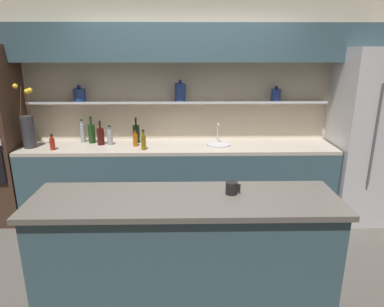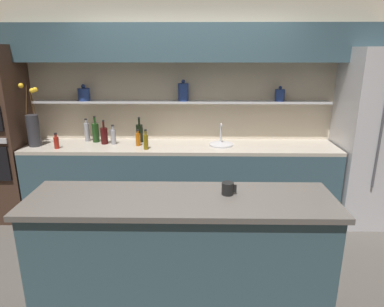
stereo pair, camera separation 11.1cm
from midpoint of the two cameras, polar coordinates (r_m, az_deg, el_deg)
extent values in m
plane|color=#4C4742|center=(3.37, -0.32, -19.81)|extent=(12.00, 12.00, 0.00)
cube|color=beige|center=(4.36, 0.12, 7.47)|extent=(5.20, 0.10, 2.60)
cube|color=#B7B7BC|center=(4.21, -1.04, 8.60)|extent=(3.60, 0.18, 0.02)
cylinder|color=navy|center=(4.39, -16.86, 9.38)|extent=(0.14, 0.14, 0.15)
sphere|color=navy|center=(4.38, -16.97, 10.67)|extent=(0.05, 0.05, 0.05)
cylinder|color=navy|center=(4.18, -0.68, 10.18)|extent=(0.13, 0.13, 0.21)
sphere|color=navy|center=(4.17, -0.69, 11.92)|extent=(0.04, 0.04, 0.04)
cylinder|color=navy|center=(4.31, 15.15, 9.34)|extent=(0.12, 0.12, 0.14)
sphere|color=navy|center=(4.30, 15.25, 10.54)|extent=(0.04, 0.04, 0.04)
cube|color=#334C56|center=(4.08, 0.08, 17.96)|extent=(4.42, 0.34, 0.42)
cube|color=#334C56|center=(4.25, -1.07, -4.86)|extent=(3.70, 0.62, 0.88)
cube|color=#ADA393|center=(4.10, -1.11, 1.12)|extent=(3.70, 0.62, 0.04)
cube|color=#334C56|center=(2.69, -0.58, -17.73)|extent=(2.13, 0.55, 0.98)
cube|color=#56514C|center=(2.43, -0.61, -7.81)|extent=(2.19, 0.61, 0.04)
cube|color=#B7B7BC|center=(4.56, 28.86, 2.21)|extent=(0.81, 0.70, 2.05)
cylinder|color=#4C4C51|center=(4.15, 29.55, 2.30)|extent=(0.02, 0.02, 1.13)
cylinder|color=#2D2D33|center=(4.41, -24.25, 3.50)|extent=(0.14, 0.14, 0.37)
cylinder|color=#4C3319|center=(4.32, -24.51, 7.67)|extent=(0.02, 0.02, 0.28)
sphere|color=yellow|center=(4.27, -24.44, 9.52)|extent=(0.06, 0.06, 0.06)
cylinder|color=#4C3319|center=(4.36, -25.24, 8.00)|extent=(0.01, 0.10, 0.32)
sphere|color=yellow|center=(4.36, -25.99, 10.14)|extent=(0.06, 0.06, 0.06)
cylinder|color=#4C3319|center=(4.34, -24.33, 7.76)|extent=(0.03, 0.08, 0.28)
sphere|color=yellow|center=(4.32, -24.03, 9.69)|extent=(0.06, 0.06, 0.06)
cylinder|color=#B7B7BC|center=(4.10, 5.66, 1.48)|extent=(0.28, 0.28, 0.02)
cylinder|color=#B7B7BC|center=(4.18, 5.60, 3.46)|extent=(0.02, 0.02, 0.22)
cylinder|color=#B7B7BC|center=(4.09, 5.71, 4.76)|extent=(0.02, 0.12, 0.02)
cylinder|color=#380C0C|center=(4.25, -13.70, 2.87)|extent=(0.08, 0.08, 0.20)
cylinder|color=#380C0C|center=(4.22, -13.83, 4.69)|extent=(0.02, 0.02, 0.08)
cylinder|color=black|center=(4.21, -13.87, 5.31)|extent=(0.03, 0.03, 0.01)
cylinder|color=#9E4C0A|center=(4.10, -8.20, 2.29)|extent=(0.06, 0.06, 0.15)
cylinder|color=#9E4C0A|center=(4.08, -8.25, 3.52)|extent=(0.03, 0.03, 0.04)
cylinder|color=black|center=(4.07, -8.27, 3.86)|extent=(0.03, 0.03, 0.01)
cylinder|color=black|center=(4.25, -8.00, 3.32)|extent=(0.08, 0.08, 0.22)
cylinder|color=black|center=(4.22, -8.08, 5.28)|extent=(0.02, 0.02, 0.08)
cylinder|color=black|center=(4.21, -8.10, 5.91)|extent=(0.03, 0.03, 0.01)
cylinder|color=#193814|center=(4.37, -15.06, 3.35)|extent=(0.08, 0.08, 0.23)
cylinder|color=#193814|center=(4.33, -15.21, 5.34)|extent=(0.02, 0.02, 0.08)
cylinder|color=black|center=(4.32, -15.26, 5.94)|extent=(0.03, 0.03, 0.01)
cylinder|color=gray|center=(4.21, -12.25, 2.70)|extent=(0.06, 0.06, 0.18)
cylinder|color=gray|center=(4.19, -12.34, 4.18)|extent=(0.03, 0.03, 0.04)
cylinder|color=black|center=(4.18, -12.37, 4.57)|extent=(0.03, 0.03, 0.01)
cylinder|color=maroon|center=(4.22, -20.96, 1.67)|extent=(0.06, 0.06, 0.13)
cylinder|color=maroon|center=(4.20, -21.08, 2.78)|extent=(0.03, 0.03, 0.04)
cylinder|color=black|center=(4.19, -21.11, 3.10)|extent=(0.03, 0.03, 0.01)
cylinder|color=brown|center=(3.93, -6.89, 1.88)|extent=(0.05, 0.05, 0.17)
cylinder|color=brown|center=(3.90, -6.95, 3.43)|extent=(0.03, 0.03, 0.05)
cylinder|color=black|center=(3.90, -6.97, 3.89)|extent=(0.03, 0.03, 0.01)
cylinder|color=gray|center=(4.44, -16.42, 3.42)|extent=(0.06, 0.06, 0.23)
cylinder|color=gray|center=(4.41, -16.56, 5.13)|extent=(0.03, 0.03, 0.04)
cylinder|color=black|center=(4.40, -16.59, 5.50)|extent=(0.03, 0.03, 0.01)
cylinder|color=black|center=(2.48, 7.25, -5.81)|extent=(0.09, 0.09, 0.09)
cube|color=black|center=(2.49, 8.48, -5.80)|extent=(0.02, 0.01, 0.06)
camera|label=1|loc=(0.06, -89.01, 0.30)|focal=32.00mm
camera|label=2|loc=(0.06, 90.99, -0.30)|focal=32.00mm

